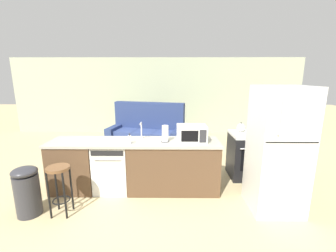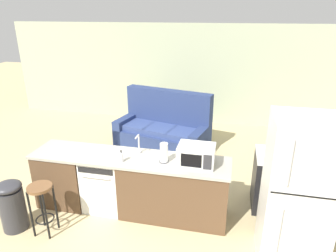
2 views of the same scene
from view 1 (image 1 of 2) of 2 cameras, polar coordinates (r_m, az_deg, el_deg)
ground_plane at (r=4.28m, az=-10.20°, el=-15.40°), size 24.00×24.00×0.00m
wall_back at (r=7.95m, az=-2.84°, el=7.64°), size 10.00×0.06×2.60m
kitchen_counter at (r=4.06m, az=-7.06°, el=-10.33°), size 2.94×0.66×0.90m
dishwasher at (r=4.15m, az=-13.88°, el=-10.07°), size 0.58×0.61×0.84m
stove_range at (r=4.80m, az=19.95°, el=-6.96°), size 0.76×0.68×0.90m
refrigerator at (r=3.69m, az=26.07°, el=-5.50°), size 0.72×0.73×1.87m
microwave at (r=3.84m, az=5.99°, el=-1.87°), size 0.50×0.37×0.28m
sink_faucet at (r=4.01m, az=-6.79°, el=-1.39°), size 0.07×0.18×0.30m
paper_towel_roll at (r=3.80m, az=-0.71°, el=-2.01°), size 0.14×0.14×0.28m
soap_bottle at (r=3.75m, az=-9.72°, el=-3.41°), size 0.06×0.06×0.18m
kettle at (r=4.72m, az=18.03°, el=-0.37°), size 0.21×0.17×0.19m
bar_stool at (r=3.66m, az=-25.92°, el=-12.30°), size 0.32×0.32×0.74m
trash_bin at (r=3.94m, az=-32.17°, el=-13.71°), size 0.35×0.35×0.74m
couch at (r=6.28m, az=-5.34°, el=-2.18°), size 2.16×1.35×1.27m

